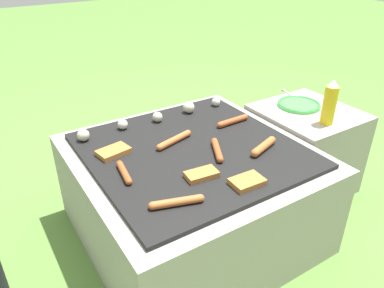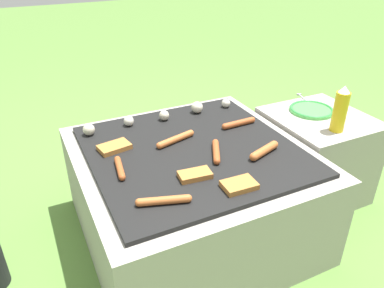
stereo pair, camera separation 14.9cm
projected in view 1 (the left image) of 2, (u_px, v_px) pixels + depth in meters
ground_plane at (192, 230)px, 1.71m from camera, size 14.00×14.00×0.00m
grill at (192, 192)px, 1.61m from camera, size 0.91×0.91×0.43m
side_ledge at (303, 149)px, 1.93m from camera, size 0.44×0.46×0.43m
sausage_front_center at (124, 172)px, 1.33m from camera, size 0.04×0.15×0.02m
sausage_back_right at (264, 146)px, 1.49m from camera, size 0.16×0.08×0.03m
sausage_mid_right at (174, 140)px, 1.54m from camera, size 0.19×0.07×0.03m
sausage_front_right at (217, 150)px, 1.47m from camera, size 0.09×0.16×0.03m
sausage_mid_left at (177, 202)px, 1.18m from camera, size 0.17×0.07×0.03m
sausage_back_center at (233, 121)px, 1.70m from camera, size 0.18×0.03×0.03m
bread_slice_right at (113, 152)px, 1.46m from camera, size 0.13×0.10×0.02m
bread_slice_center at (247, 182)px, 1.28m from camera, size 0.12×0.08×0.02m
bread_slice_left at (202, 174)px, 1.32m from camera, size 0.12×0.08×0.02m
mushroom_row at (155, 117)px, 1.71m from camera, size 0.73×0.06×0.06m
plate_colorful at (299, 105)px, 1.88m from camera, size 0.21×0.21×0.02m
condiment_bottle at (330, 103)px, 1.66m from camera, size 0.06×0.06×0.21m
fork_utensil at (292, 96)px, 1.99m from camera, size 0.07×0.21×0.01m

